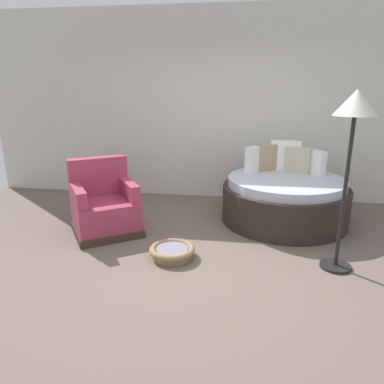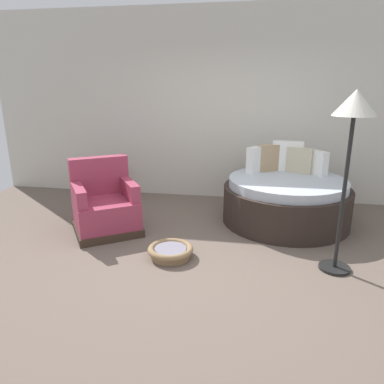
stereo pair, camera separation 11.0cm
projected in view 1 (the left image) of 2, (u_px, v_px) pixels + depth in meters
ground_plane at (206, 260)px, 3.96m from camera, size 8.00×8.00×0.02m
back_wall at (223, 106)px, 5.80m from camera, size 8.00×0.12×3.03m
round_daybed at (284, 198)px, 5.01m from camera, size 1.73×1.73×1.07m
red_armchair at (104, 207)px, 4.64m from camera, size 1.11×1.11×0.94m
pet_basket at (172, 251)px, 3.99m from camera, size 0.51×0.51×0.13m
side_table at (105, 173)px, 6.01m from camera, size 0.44×0.44×0.52m
floor_lamp at (354, 121)px, 3.35m from camera, size 0.40×0.40×1.82m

